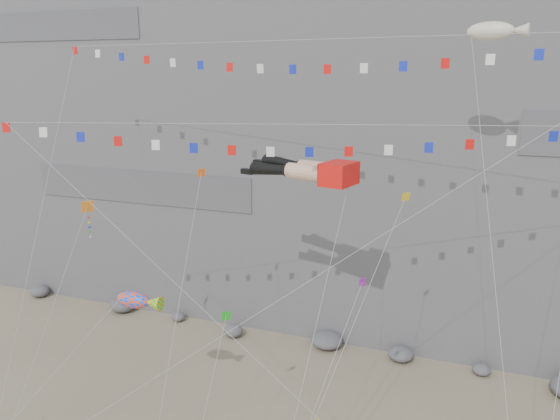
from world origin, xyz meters
The scene contains 12 objects.
cliff centered at (0.00, 32.00, 25.00)m, with size 80.00×28.00×50.00m, color slate.
talus_boulders centered at (0.00, 17.00, 0.60)m, with size 60.00×3.00×1.20m, color slate, non-canonical shape.
legs_kite centered at (1.18, 7.60, 16.39)m, with size 7.48×16.64×21.68m.
flag_banner_upper centered at (0.67, 9.12, 23.81)m, with size 37.60×15.99×30.85m.
flag_banner_lower centered at (0.96, 4.95, 19.28)m, with size 30.26×11.68×24.30m.
harlequin_kite centered at (-12.29, 4.25, 13.73)m, with size 2.65×8.21×15.68m.
fish_windsock centered at (-8.14, 2.67, 8.79)m, with size 9.01×7.11×13.04m.
blimp_windsock centered at (10.52, 11.28, 24.14)m, with size 5.53×14.66×28.01m.
small_kite_a centered at (-5.24, 6.14, 15.65)m, with size 3.47×13.50×20.74m.
small_kite_b centered at (5.18, 4.33, 10.82)m, with size 3.23×10.13×14.83m.
small_kite_c centered at (-2.03, 2.66, 8.57)m, with size 2.51×11.25×13.79m.
small_kite_d centered at (6.90, 6.13, 15.11)m, with size 4.99×13.63×20.68m.
Camera 1 is at (10.65, -22.60, 21.96)m, focal length 35.00 mm.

